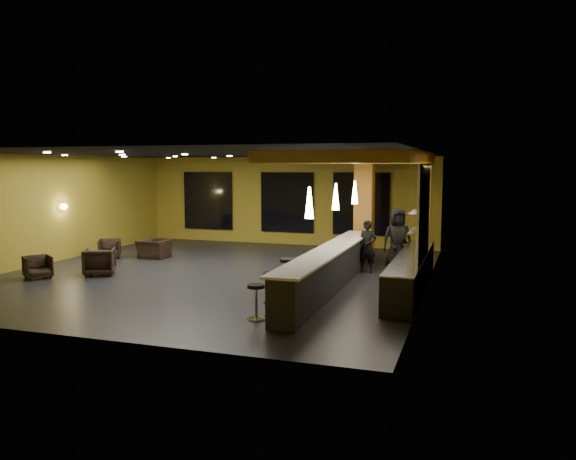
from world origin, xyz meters
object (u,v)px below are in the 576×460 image
(staff_c, at_px, (398,239))
(bar_counter, at_px, (330,269))
(bar_stool_4, at_px, (322,255))
(staff_b, at_px, (399,246))
(bar_stool_5, at_px, (334,250))
(pendant_0, at_px, (309,203))
(bar_stool_2, at_px, (288,271))
(bar_stool_1, at_px, (271,284))
(armchair_a, at_px, (38,267))
(bar_stool_3, at_px, (311,263))
(bar_stool_0, at_px, (256,297))
(staff_a, at_px, (367,246))
(armchair_c, at_px, (110,249))
(armchair_d, at_px, (154,249))
(prep_counter, at_px, (411,273))
(column, at_px, (364,208))
(pendant_2, at_px, (355,192))
(armchair_b, at_px, (99,262))
(pendant_1, at_px, (336,197))

(staff_c, bearing_deg, bar_counter, -135.08)
(staff_c, bearing_deg, bar_stool_4, -173.92)
(staff_b, xyz_separation_m, bar_stool_5, (-2.10, 0.24, -0.29))
(pendant_0, xyz_separation_m, bar_stool_2, (-0.92, 1.27, -1.81))
(staff_b, relative_size, bar_stool_2, 1.79)
(bar_stool_1, bearing_deg, armchair_a, 174.26)
(pendant_0, height_order, bar_stool_3, pendant_0)
(bar_stool_0, height_order, bar_stool_3, bar_stool_3)
(staff_b, bearing_deg, staff_a, -139.78)
(bar_counter, height_order, armchair_c, bar_counter)
(armchair_d, distance_m, bar_stool_5, 6.24)
(prep_counter, height_order, bar_stool_3, prep_counter)
(column, xyz_separation_m, pendant_2, (0.00, -1.60, 0.60))
(staff_a, relative_size, bar_stool_2, 1.85)
(armchair_b, height_order, bar_stool_0, armchair_b)
(armchair_a, bearing_deg, pendant_1, -42.28)
(bar_stool_5, bearing_deg, pendant_1, -75.73)
(staff_a, height_order, bar_stool_5, staff_a)
(staff_c, bearing_deg, bar_stool_5, 151.27)
(bar_counter, xyz_separation_m, staff_b, (1.37, 3.13, 0.26))
(pendant_1, relative_size, armchair_d, 0.72)
(prep_counter, height_order, armchair_d, prep_counter)
(staff_b, bearing_deg, bar_counter, -111.22)
(pendant_0, bearing_deg, pendant_2, 90.00)
(bar_stool_2, bearing_deg, bar_stool_4, 86.58)
(pendant_2, xyz_separation_m, bar_stool_4, (-0.76, -0.97, -1.83))
(bar_stool_2, bearing_deg, bar_stool_3, 81.57)
(staff_c, bearing_deg, pendant_1, -138.78)
(staff_c, relative_size, armchair_c, 2.59)
(pendant_0, height_order, pendant_1, same)
(column, distance_m, armchair_d, 7.32)
(bar_stool_1, bearing_deg, pendant_0, 2.38)
(column, height_order, staff_a, column)
(prep_counter, bearing_deg, pendant_2, 128.66)
(bar_stool_0, bearing_deg, column, 84.74)
(staff_b, bearing_deg, armchair_a, -152.65)
(staff_c, xyz_separation_m, bar_stool_4, (-2.06, -1.13, -0.42))
(prep_counter, xyz_separation_m, pendant_2, (-2.00, 2.50, 1.92))
(staff_b, bearing_deg, bar_stool_0, -105.53)
(column, distance_m, staff_c, 2.11)
(pendant_1, distance_m, bar_stool_4, 2.50)
(staff_b, distance_m, bar_stool_3, 3.24)
(prep_counter, xyz_separation_m, bar_stool_5, (-2.73, 2.87, 0.04))
(bar_stool_2, distance_m, bar_stool_4, 2.76)
(pendant_2, distance_m, staff_c, 1.93)
(bar_stool_4, bearing_deg, pendant_0, -79.32)
(column, relative_size, pendant_0, 5.00)
(pendant_2, height_order, bar_stool_3, pendant_2)
(bar_counter, distance_m, bar_stool_0, 3.45)
(bar_counter, bearing_deg, bar_stool_1, -113.64)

